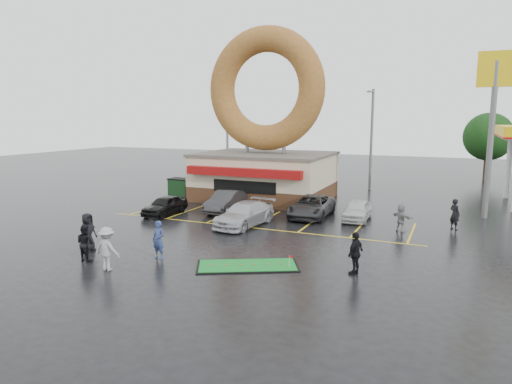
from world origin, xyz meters
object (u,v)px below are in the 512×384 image
at_px(car_grey, 311,206).
at_px(person_cameraman, 355,253).
at_px(person_blue, 159,240).
at_px(putting_green, 247,266).
at_px(car_black, 165,205).
at_px(car_dgrey, 226,201).
at_px(car_silver, 244,214).
at_px(car_white, 357,210).
at_px(shell_sign, 494,103).
at_px(streetlight_mid, 371,137).
at_px(dumpster, 180,187).
at_px(donut_shop, 265,143).
at_px(streetlight_left, 227,135).

height_order(car_grey, person_cameraman, person_cameraman).
distance_m(person_blue, putting_green, 4.39).
bearing_deg(putting_green, car_black, 141.76).
relative_size(car_dgrey, car_silver, 0.91).
bearing_deg(car_white, car_silver, -146.09).
relative_size(shell_sign, person_cameraman, 5.80).
bearing_deg(putting_green, person_cameraman, 11.34).
xyz_separation_m(shell_sign, streetlight_mid, (-9.00, 8.92, -2.60)).
xyz_separation_m(shell_sign, putting_green, (-10.13, -15.21, -7.34)).
bearing_deg(dumpster, putting_green, -46.43).
xyz_separation_m(dumpster, putting_green, (13.23, -15.06, -0.61)).
bearing_deg(car_black, person_cameraman, -23.76).
bearing_deg(streetlight_mid, car_grey, -96.58).
relative_size(car_grey, dumpster, 2.81).
xyz_separation_m(car_silver, car_white, (5.99, 4.26, -0.06)).
xyz_separation_m(person_cameraman, dumpster, (-17.79, 14.14, -0.26)).
distance_m(donut_shop, car_dgrey, 7.10).
xyz_separation_m(shell_sign, car_silver, (-13.50, -8.29, -6.66)).
xyz_separation_m(streetlight_mid, dumpster, (-14.36, -9.07, -4.13)).
bearing_deg(person_cameraman, streetlight_left, -123.82).
distance_m(car_silver, dumpster, 12.78).
distance_m(streetlight_left, dumpster, 9.07).
bearing_deg(car_dgrey, person_blue, -82.05).
relative_size(car_dgrey, car_white, 1.17).
xyz_separation_m(donut_shop, car_grey, (5.48, -5.20, -3.76)).
height_order(shell_sign, person_blue, shell_sign).
height_order(car_silver, car_white, car_silver).
bearing_deg(donut_shop, car_silver, -74.92).
xyz_separation_m(donut_shop, dumpster, (-7.36, -1.12, -3.81)).
distance_m(car_grey, person_cameraman, 11.22).
relative_size(streetlight_left, car_silver, 1.83).
height_order(streetlight_left, putting_green, streetlight_left).
height_order(streetlight_mid, dumpster, streetlight_mid).
bearing_deg(shell_sign, putting_green, -123.66).
xyz_separation_m(car_grey, dumpster, (-12.84, 4.07, -0.05)).
xyz_separation_m(streetlight_left, person_blue, (8.62, -23.75, -3.89)).
bearing_deg(car_white, person_blue, -121.71).
distance_m(car_white, putting_green, 11.49).
distance_m(donut_shop, putting_green, 17.77).
bearing_deg(shell_sign, dumpster, -179.63).
relative_size(car_silver, person_blue, 2.74).
distance_m(streetlight_mid, car_silver, 18.24).
bearing_deg(streetlight_left, car_dgrey, -63.10).
height_order(streetlight_left, person_blue, streetlight_left).
distance_m(car_black, car_silver, 6.28).
distance_m(car_grey, car_white, 3.01).
xyz_separation_m(streetlight_mid, person_cameraman, (3.43, -23.21, -3.87)).
distance_m(car_black, car_grey, 9.84).
bearing_deg(car_white, streetlight_left, 140.83).
xyz_separation_m(car_white, person_blue, (-6.87, -11.80, 0.25)).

